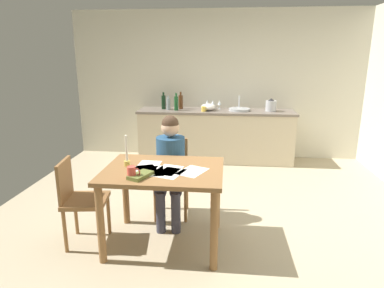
{
  "coord_description": "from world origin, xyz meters",
  "views": [
    {
      "loc": [
        0.18,
        -3.53,
        1.83
      ],
      "look_at": [
        -0.2,
        0.13,
        0.85
      ],
      "focal_mm": 31.3,
      "sensor_mm": 36.0,
      "label": 1
    }
  ],
  "objects_px": {
    "bottle_wine_red": "(176,103)",
    "stovetop_kettle": "(271,105)",
    "chair_side_empty": "(79,198)",
    "mixing_bowl": "(208,107)",
    "wine_glass_near_sink": "(219,103)",
    "teacup_on_counter": "(204,109)",
    "wine_glass_back_left": "(207,103)",
    "dining_table": "(164,181)",
    "chair_at_table": "(172,173)",
    "wine_glass_by_kettle": "(213,103)",
    "sink_unit": "(239,109)",
    "person_seated": "(170,162)",
    "book_magazine": "(141,175)",
    "coffee_mug": "(132,173)",
    "candlestick": "(127,157)",
    "bottle_sauce": "(181,102)",
    "bottle_oil": "(164,102)",
    "bottle_vinegar": "(168,104)"
  },
  "relations": [
    {
      "from": "bottle_sauce",
      "to": "stovetop_kettle",
      "type": "height_order",
      "value": "bottle_sauce"
    },
    {
      "from": "chair_at_table",
      "to": "bottle_oil",
      "type": "distance_m",
      "value": 2.3
    },
    {
      "from": "person_seated",
      "to": "bottle_sauce",
      "type": "height_order",
      "value": "bottle_sauce"
    },
    {
      "from": "bottle_wine_red",
      "to": "stovetop_kettle",
      "type": "distance_m",
      "value": 1.62
    },
    {
      "from": "candlestick",
      "to": "bottle_sauce",
      "type": "xyz_separation_m",
      "value": [
        0.13,
        2.86,
        0.15
      ]
    },
    {
      "from": "mixing_bowl",
      "to": "wine_glass_back_left",
      "type": "relative_size",
      "value": 1.68
    },
    {
      "from": "bottle_wine_red",
      "to": "wine_glass_near_sink",
      "type": "bearing_deg",
      "value": 16.75
    },
    {
      "from": "coffee_mug",
      "to": "bottle_oil",
      "type": "xyz_separation_m",
      "value": [
        -0.31,
        3.14,
        0.18
      ]
    },
    {
      "from": "chair_at_table",
      "to": "stovetop_kettle",
      "type": "bearing_deg",
      "value": 57.48
    },
    {
      "from": "wine_glass_back_left",
      "to": "wine_glass_near_sink",
      "type": "bearing_deg",
      "value": 0.0
    },
    {
      "from": "book_magazine",
      "to": "wine_glass_back_left",
      "type": "xyz_separation_m",
      "value": [
        0.4,
        3.21,
        0.2
      ]
    },
    {
      "from": "chair_at_table",
      "to": "wine_glass_by_kettle",
      "type": "distance_m",
      "value": 2.37
    },
    {
      "from": "sink_unit",
      "to": "bottle_wine_red",
      "type": "height_order",
      "value": "bottle_wine_red"
    },
    {
      "from": "book_magazine",
      "to": "wine_glass_by_kettle",
      "type": "xyz_separation_m",
      "value": [
        0.49,
        3.21,
        0.2
      ]
    },
    {
      "from": "chair_side_empty",
      "to": "book_magazine",
      "type": "relative_size",
      "value": 3.65
    },
    {
      "from": "coffee_mug",
      "to": "teacup_on_counter",
      "type": "xyz_separation_m",
      "value": [
        0.42,
        2.95,
        0.1
      ]
    },
    {
      "from": "chair_at_table",
      "to": "sink_unit",
      "type": "height_order",
      "value": "sink_unit"
    },
    {
      "from": "candlestick",
      "to": "bottle_vinegar",
      "type": "distance_m",
      "value": 2.73
    },
    {
      "from": "wine_glass_near_sink",
      "to": "wine_glass_by_kettle",
      "type": "relative_size",
      "value": 1.0
    },
    {
      "from": "wine_glass_back_left",
      "to": "teacup_on_counter",
      "type": "relative_size",
      "value": 1.45
    },
    {
      "from": "candlestick",
      "to": "bottle_sauce",
      "type": "distance_m",
      "value": 2.87
    },
    {
      "from": "dining_table",
      "to": "coffee_mug",
      "type": "bearing_deg",
      "value": -128.24
    },
    {
      "from": "coffee_mug",
      "to": "wine_glass_back_left",
      "type": "bearing_deg",
      "value": 81.95
    },
    {
      "from": "dining_table",
      "to": "chair_side_empty",
      "type": "height_order",
      "value": "chair_side_empty"
    },
    {
      "from": "sink_unit",
      "to": "wine_glass_by_kettle",
      "type": "bearing_deg",
      "value": 162.52
    },
    {
      "from": "bottle_sauce",
      "to": "book_magazine",
      "type": "bearing_deg",
      "value": -88.64
    },
    {
      "from": "person_seated",
      "to": "bottle_vinegar",
      "type": "relative_size",
      "value": 4.89
    },
    {
      "from": "person_seated",
      "to": "bottle_oil",
      "type": "bearing_deg",
      "value": 102.26
    },
    {
      "from": "stovetop_kettle",
      "to": "chair_side_empty",
      "type": "bearing_deg",
      "value": -126.71
    },
    {
      "from": "chair_side_empty",
      "to": "mixing_bowl",
      "type": "bearing_deg",
      "value": 69.12
    },
    {
      "from": "chair_at_table",
      "to": "wine_glass_near_sink",
      "type": "relative_size",
      "value": 5.75
    },
    {
      "from": "mixing_bowl",
      "to": "candlestick",
      "type": "bearing_deg",
      "value": -103.02
    },
    {
      "from": "wine_glass_near_sink",
      "to": "teacup_on_counter",
      "type": "height_order",
      "value": "wine_glass_near_sink"
    },
    {
      "from": "coffee_mug",
      "to": "wine_glass_back_left",
      "type": "distance_m",
      "value": 3.28
    },
    {
      "from": "candlestick",
      "to": "stovetop_kettle",
      "type": "bearing_deg",
      "value": 58.47
    },
    {
      "from": "coffee_mug",
      "to": "wine_glass_near_sink",
      "type": "relative_size",
      "value": 0.76
    },
    {
      "from": "bottle_vinegar",
      "to": "stovetop_kettle",
      "type": "distance_m",
      "value": 1.76
    },
    {
      "from": "wine_glass_near_sink",
      "to": "wine_glass_back_left",
      "type": "bearing_deg",
      "value": 180.0
    },
    {
      "from": "chair_side_empty",
      "to": "sink_unit",
      "type": "bearing_deg",
      "value": 60.72
    },
    {
      "from": "book_magazine",
      "to": "coffee_mug",
      "type": "bearing_deg",
      "value": -124.0
    },
    {
      "from": "person_seated",
      "to": "chair_side_empty",
      "type": "distance_m",
      "value": 1.02
    },
    {
      "from": "mixing_bowl",
      "to": "wine_glass_near_sink",
      "type": "relative_size",
      "value": 1.68
    },
    {
      "from": "dining_table",
      "to": "wine_glass_near_sink",
      "type": "xyz_separation_m",
      "value": [
        0.45,
        2.96,
        0.35
      ]
    },
    {
      "from": "coffee_mug",
      "to": "candlestick",
      "type": "relative_size",
      "value": 0.38
    },
    {
      "from": "mixing_bowl",
      "to": "bottle_oil",
      "type": "bearing_deg",
      "value": 174.47
    },
    {
      "from": "person_seated",
      "to": "wine_glass_by_kettle",
      "type": "distance_m",
      "value": 2.48
    },
    {
      "from": "chair_side_empty",
      "to": "bottle_vinegar",
      "type": "xyz_separation_m",
      "value": [
        0.39,
        2.85,
        0.52
      ]
    },
    {
      "from": "dining_table",
      "to": "stovetop_kettle",
      "type": "distance_m",
      "value": 3.13
    },
    {
      "from": "chair_side_empty",
      "to": "mixing_bowl",
      "type": "relative_size",
      "value": 3.35
    },
    {
      "from": "person_seated",
      "to": "candlestick",
      "type": "distance_m",
      "value": 0.62
    }
  ]
}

